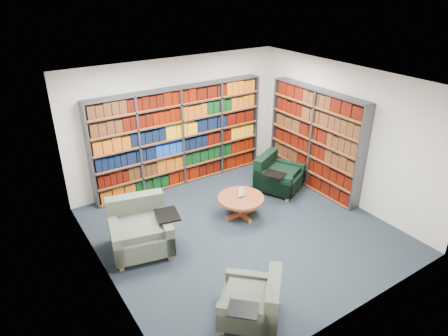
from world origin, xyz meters
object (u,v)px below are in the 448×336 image
chair_teal_front (255,303)px  coffee_table (241,201)px  chair_teal_left (140,230)px  chair_green_right (276,176)px

chair_teal_front → coffee_table: chair_teal_front is taller
chair_teal_left → coffee_table: (2.04, -0.13, -0.02)m
chair_teal_front → chair_green_right: bearing=46.1°
chair_teal_front → coffee_table: bearing=59.0°
chair_teal_front → coffee_table: (1.36, 2.27, 0.05)m
chair_teal_left → chair_teal_front: bearing=-74.0°
chair_green_right → coffee_table: chair_green_right is taller
chair_green_right → chair_teal_left: bearing=-174.0°
chair_teal_left → chair_green_right: (3.32, 0.35, -0.04)m
chair_green_right → coffee_table: 1.37m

